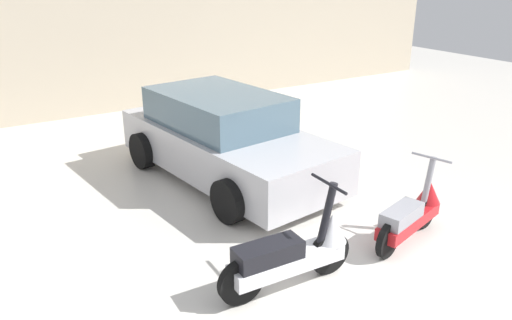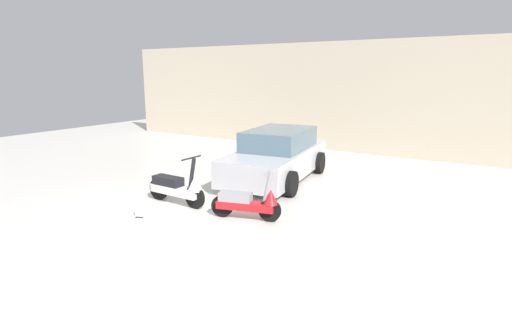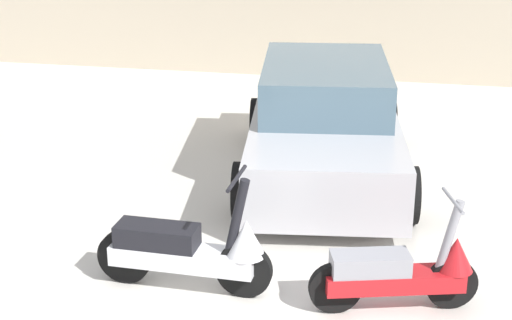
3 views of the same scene
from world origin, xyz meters
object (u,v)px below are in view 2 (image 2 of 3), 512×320
object	(u,v)px
placard_near_left_scooter	(140,212)
car_rear_left	(277,156)
scooter_front_left	(178,187)
scooter_front_right	(249,202)

from	to	relation	value
placard_near_left_scooter	car_rear_left	bearing A→B (deg)	77.25
car_rear_left	scooter_front_left	bearing A→B (deg)	-22.29
scooter_front_right	car_rear_left	bearing A→B (deg)	93.00
scooter_front_right	placard_near_left_scooter	distance (m)	2.22
scooter_front_left	placard_near_left_scooter	size ratio (longest dim) A/B	6.18
car_rear_left	placard_near_left_scooter	size ratio (longest dim) A/B	16.16
scooter_front_left	car_rear_left	bearing A→B (deg)	76.79
scooter_front_right	car_rear_left	world-z (taller)	car_rear_left
scooter_front_left	car_rear_left	distance (m)	3.15
scooter_front_left	scooter_front_right	xyz separation A→B (m)	(1.83, 0.03, -0.04)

